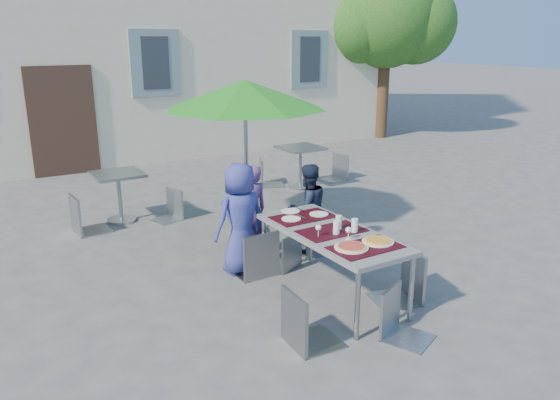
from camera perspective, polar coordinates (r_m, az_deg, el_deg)
ground at (r=6.40m, az=11.11°, el=-8.89°), size 90.00×90.00×0.00m
tree at (r=15.78m, az=11.07°, el=18.23°), size 3.60×3.00×4.70m
dining_table at (r=5.84m, az=5.44°, el=-3.76°), size 0.80×1.85×0.76m
pizza_near_left at (r=5.36m, az=7.46°, el=-4.88°), size 0.33×0.33×0.03m
pizza_near_right at (r=5.55m, az=10.19°, el=-4.23°), size 0.32×0.32×0.03m
glassware at (r=5.75m, az=6.42°, el=-2.72°), size 0.47×0.37×0.15m
place_settings at (r=6.30m, az=2.16°, el=-1.52°), size 0.63×0.49×0.01m
child_0 at (r=6.46m, az=-4.14°, el=-1.92°), size 0.70×0.51×1.34m
child_1 at (r=6.98m, az=-2.95°, el=-1.12°), size 0.46×0.32×1.19m
child_2 at (r=7.09m, az=2.90°, el=-0.89°), size 0.58×0.34×1.18m
chair_0 at (r=6.33m, az=-2.47°, el=-2.71°), size 0.48×0.48×1.06m
chair_1 at (r=6.57m, az=0.62°, el=-3.16°), size 0.49×0.49×0.86m
chair_2 at (r=7.01m, az=3.95°, el=-1.34°), size 0.46×0.46×0.96m
chair_3 at (r=4.92m, az=2.61°, el=-8.88°), size 0.49×0.48×1.03m
chair_4 at (r=5.91m, az=13.09°, el=-4.71°), size 0.57×0.56×1.04m
chair_5 at (r=5.21m, az=12.62°, el=-8.61°), size 0.54×0.54×0.92m
patio_umbrella at (r=7.55m, az=-3.67°, el=10.78°), size 2.25×2.25×2.18m
cafe_table_0 at (r=8.63m, az=-16.48°, el=1.22°), size 0.72×0.72×0.77m
bg_chair_l_0 at (r=8.25m, az=-20.10°, el=0.89°), size 0.51×0.50×1.06m
bg_chair_r_0 at (r=8.56m, az=-11.52°, el=1.29°), size 0.49×0.48×0.88m
cafe_table_1 at (r=10.16m, az=2.15°, el=4.29°), size 0.74×0.74×0.79m
bg_chair_l_1 at (r=10.33m, az=-1.41°, el=4.64°), size 0.58×0.58×0.99m
bg_chair_r_1 at (r=10.87m, az=6.02°, el=4.99°), size 0.49×0.49×0.94m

